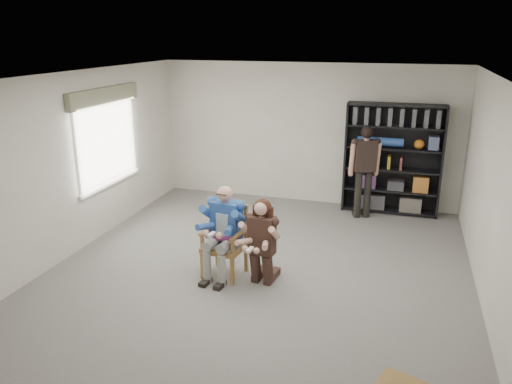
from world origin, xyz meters
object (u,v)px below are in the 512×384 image
(armchair, at_px, (224,242))
(standing_man, at_px, (364,173))
(bookshelf, at_px, (393,159))
(kneeling_woman, at_px, (261,243))
(seated_man, at_px, (224,232))

(armchair, height_order, standing_man, standing_man)
(armchair, distance_m, standing_man, 3.43)
(armchair, relative_size, standing_man, 0.59)
(bookshelf, bearing_deg, standing_man, -136.65)
(kneeling_woman, relative_size, bookshelf, 0.59)
(seated_man, distance_m, standing_man, 3.42)
(armchair, bearing_deg, seated_man, 97.00)
(armchair, relative_size, bookshelf, 0.49)
(bookshelf, bearing_deg, armchair, -122.08)
(seated_man, bearing_deg, standing_man, 67.70)
(armchair, height_order, kneeling_woman, kneeling_woman)
(bookshelf, distance_m, standing_man, 0.68)
(seated_man, height_order, kneeling_woman, seated_man)
(armchair, height_order, seated_man, seated_man)
(kneeling_woman, bearing_deg, bookshelf, 73.15)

